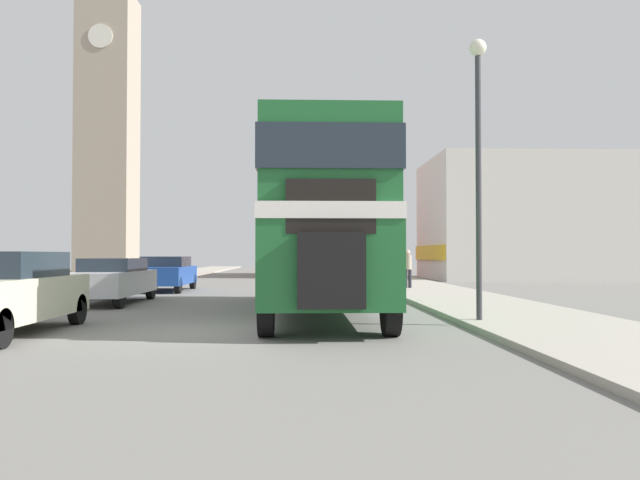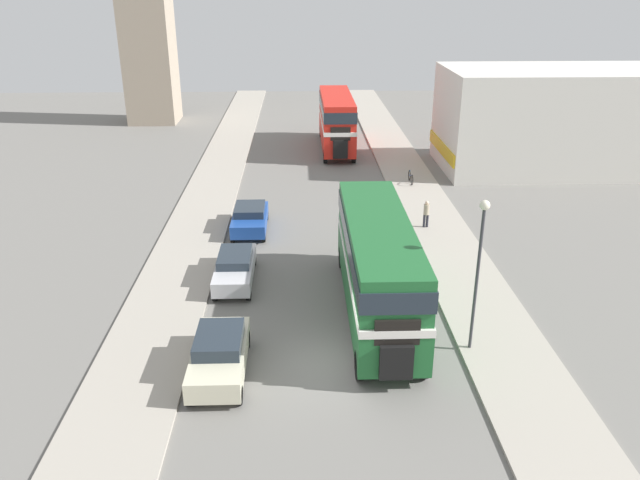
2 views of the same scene
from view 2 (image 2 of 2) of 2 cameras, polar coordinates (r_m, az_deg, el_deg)
ground_plane at (r=22.99m, az=0.71°, el=-11.51°), size 120.00×120.00×0.00m
sidewalk_right at (r=24.19m, az=17.18°, el=-10.58°), size 3.50×120.00×0.12m
sidewalk_left at (r=23.67m, az=-16.18°, el=-11.26°), size 3.50×120.00×0.12m
double_decker_bus at (r=25.36m, az=5.30°, el=-1.82°), size 2.54×11.10×4.09m
bus_distant at (r=51.49m, az=1.51°, el=11.14°), size 2.47×10.56×4.36m
car_parked_near at (r=22.52m, az=-9.18°, el=-10.25°), size 1.83×4.34×1.52m
car_parked_mid at (r=28.93m, az=-7.78°, el=-2.46°), size 1.67×4.49×1.36m
car_parked_far at (r=34.73m, az=-6.42°, el=2.02°), size 1.85×4.15×1.39m
pedestrian_walking at (r=35.11m, az=9.69°, el=2.51°), size 0.31×0.31×1.54m
bicycle_on_pavement at (r=43.03m, az=8.29°, el=5.68°), size 0.05×1.76×0.78m
street_lamp at (r=22.74m, az=14.38°, el=-1.28°), size 0.36×0.36×5.86m
shop_building_block at (r=49.20m, az=21.73°, el=10.20°), size 18.11×8.41×7.17m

